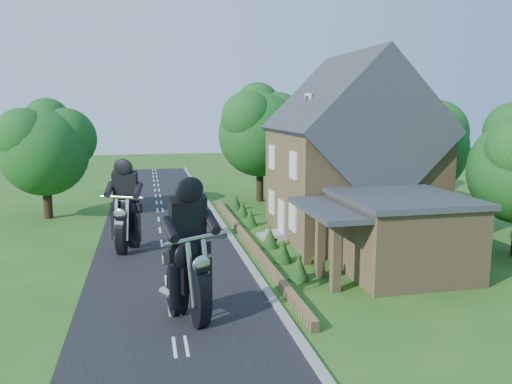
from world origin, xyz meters
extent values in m
plane|color=#265417|center=(0.00, 0.00, 0.00)|extent=(120.00, 120.00, 0.00)
cube|color=black|center=(0.00, 0.00, 0.01)|extent=(7.00, 80.00, 0.02)
cube|color=gray|center=(3.65, 0.00, 0.06)|extent=(0.30, 80.00, 0.12)
cube|color=olive|center=(4.30, 5.00, 0.20)|extent=(0.30, 22.00, 0.40)
cube|color=olive|center=(10.50, 6.00, 3.00)|extent=(8.00, 8.00, 6.00)
cube|color=#2C2F34|center=(10.50, 6.00, 6.00)|extent=(8.48, 8.64, 8.48)
cube|color=olive|center=(12.50, 6.00, 9.20)|extent=(0.60, 0.90, 1.60)
cube|color=white|center=(7.90, 6.00, 7.50)|extent=(0.12, 0.80, 0.90)
cube|color=black|center=(7.84, 6.00, 7.50)|extent=(0.04, 0.55, 0.65)
cube|color=white|center=(6.44, 6.00, 1.05)|extent=(0.10, 1.10, 2.10)
cube|color=gray|center=(6.10, 6.00, 0.15)|extent=(0.80, 1.60, 0.30)
cube|color=gray|center=(5.60, 6.00, 0.07)|extent=(0.80, 1.60, 0.15)
cube|color=white|center=(6.44, 3.80, 1.60)|extent=(0.10, 1.10, 1.40)
cube|color=black|center=(6.42, 3.80, 1.60)|extent=(0.04, 0.92, 1.22)
cube|color=white|center=(6.44, 8.20, 1.60)|extent=(0.10, 1.10, 1.40)
cube|color=black|center=(6.42, 8.20, 1.60)|extent=(0.04, 0.92, 1.22)
cube|color=white|center=(6.44, 3.80, 4.30)|extent=(0.10, 1.10, 1.40)
cube|color=black|center=(6.42, 3.80, 4.30)|extent=(0.04, 0.92, 1.22)
cube|color=white|center=(6.44, 8.20, 4.30)|extent=(0.10, 1.10, 1.40)
cube|color=black|center=(6.42, 8.20, 4.30)|extent=(0.04, 0.92, 1.22)
cube|color=olive|center=(10.00, -0.80, 1.60)|extent=(5.00, 5.60, 3.20)
cube|color=#2C2F34|center=(10.00, -0.80, 3.32)|extent=(5.30, 5.94, 0.24)
cube|color=#2C2F34|center=(6.90, -0.80, 2.95)|extent=(2.60, 5.32, 0.22)
cube|color=olive|center=(6.30, -2.60, 1.40)|extent=(0.35, 0.35, 2.80)
cube|color=olive|center=(6.30, -0.80, 1.40)|extent=(0.35, 0.35, 2.80)
cube|color=olive|center=(6.30, 1.00, 1.40)|extent=(0.35, 0.35, 2.80)
cylinder|color=black|center=(16.50, 8.50, 1.50)|extent=(0.56, 0.56, 3.00)
sphere|color=#144616|center=(16.50, 8.50, 4.65)|extent=(6.00, 6.00, 6.00)
sphere|color=#144616|center=(17.85, 9.10, 5.55)|extent=(4.32, 4.32, 4.32)
sphere|color=#144616|center=(15.45, 7.60, 5.85)|extent=(3.72, 3.72, 3.72)
sphere|color=#144616|center=(16.60, 9.70, 6.75)|extent=(3.30, 3.30, 3.30)
cylinder|color=black|center=(14.00, 16.00, 1.80)|extent=(0.56, 0.56, 3.60)
sphere|color=#144616|center=(14.00, 16.00, 5.58)|extent=(7.20, 7.20, 7.20)
sphere|color=#144616|center=(15.62, 16.72, 6.66)|extent=(5.18, 5.18, 5.18)
sphere|color=#144616|center=(12.74, 14.92, 7.02)|extent=(4.46, 4.46, 4.46)
sphere|color=#144616|center=(14.10, 17.44, 8.10)|extent=(3.96, 3.96, 3.96)
cylinder|color=black|center=(8.00, 17.00, 1.70)|extent=(0.56, 0.56, 3.40)
sphere|color=#144616|center=(8.00, 17.00, 5.16)|extent=(6.40, 6.40, 6.40)
sphere|color=#144616|center=(9.44, 17.64, 6.12)|extent=(4.61, 4.61, 4.61)
sphere|color=#144616|center=(6.88, 16.04, 6.44)|extent=(3.97, 3.97, 3.97)
sphere|color=#144616|center=(8.10, 18.28, 7.40)|extent=(3.52, 3.52, 3.52)
cylinder|color=black|center=(-7.00, 14.00, 1.40)|extent=(0.56, 0.56, 2.80)
sphere|color=#144616|center=(-7.00, 14.00, 4.34)|extent=(5.60, 5.60, 5.60)
sphere|color=#144616|center=(-5.74, 14.56, 5.18)|extent=(4.03, 4.03, 4.03)
sphere|color=#144616|center=(-7.98, 13.16, 5.46)|extent=(3.47, 3.47, 3.47)
sphere|color=#144616|center=(-6.90, 15.12, 6.30)|extent=(3.08, 3.08, 3.08)
cone|color=#153912|center=(5.30, -1.00, 0.55)|extent=(0.90, 0.90, 1.10)
cone|color=#153912|center=(5.30, 1.50, 0.55)|extent=(0.90, 0.90, 1.10)
cone|color=#153912|center=(5.30, 4.00, 0.55)|extent=(0.90, 0.90, 1.10)
cone|color=#153912|center=(5.30, 9.00, 0.55)|extent=(0.90, 0.90, 1.10)
cone|color=#153912|center=(5.30, 11.50, 0.55)|extent=(0.90, 0.90, 1.10)
cone|color=#153912|center=(5.30, 14.00, 0.55)|extent=(0.90, 0.90, 1.10)
camera|label=1|loc=(-0.80, -20.30, 7.16)|focal=35.00mm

